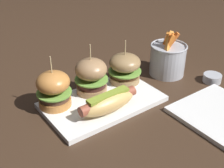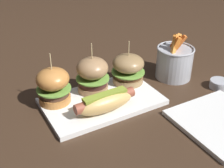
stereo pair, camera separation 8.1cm
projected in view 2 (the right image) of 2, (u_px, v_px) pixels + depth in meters
name	position (u px, v px, depth m)	size (l,w,h in m)	color
ground_plane	(102.00, 103.00, 0.83)	(3.00, 3.00, 0.00)	#382619
platter_main	(102.00, 101.00, 0.82)	(0.32, 0.19, 0.01)	white
hot_dog	(105.00, 101.00, 0.76)	(0.17, 0.06, 0.05)	tan
slider_left	(53.00, 85.00, 0.79)	(0.09, 0.09, 0.14)	#BF793A
slider_center	(92.00, 75.00, 0.84)	(0.10, 0.10, 0.15)	#9B744E
slider_right	(128.00, 69.00, 0.88)	(0.10, 0.10, 0.13)	olive
fries_bucket	(174.00, 62.00, 0.94)	(0.12, 0.12, 0.15)	#A8AAB2
sauce_ramekin	(219.00, 84.00, 0.90)	(0.06, 0.06, 0.03)	#A8AAB2
side_plate	(222.00, 122.00, 0.74)	(0.22, 0.22, 0.01)	white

